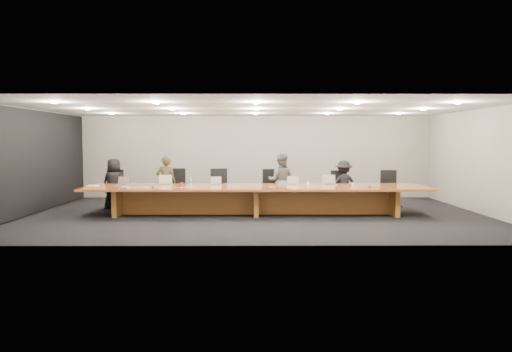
{
  "coord_description": "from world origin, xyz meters",
  "views": [
    {
      "loc": [
        -0.09,
        -13.15,
        1.94
      ],
      "look_at": [
        0.0,
        0.3,
        1.0
      ],
      "focal_mm": 35.0,
      "sensor_mm": 36.0,
      "label": 1
    }
  ],
  "objects": [
    {
      "name": "laptop_d",
      "position": [
        1.01,
        0.41,
        0.87
      ],
      "size": [
        0.32,
        0.24,
        0.24
      ],
      "primitive_type": null,
      "rotation": [
        0.0,
        0.0,
        -0.06
      ],
      "color": "#BCAD8F",
      "rests_on": "conference_table"
    },
    {
      "name": "laptop_e",
      "position": [
        2.02,
        0.38,
        0.89
      ],
      "size": [
        0.39,
        0.3,
        0.28
      ],
      "primitive_type": null,
      "rotation": [
        0.0,
        0.0,
        0.11
      ],
      "color": "tan",
      "rests_on": "conference_table"
    },
    {
      "name": "paper_cup_near",
      "position": [
        1.42,
        0.36,
        0.8
      ],
      "size": [
        0.09,
        0.09,
        0.09
      ],
      "primitive_type": "cone",
      "rotation": [
        0.0,
        0.0,
        0.13
      ],
      "color": "white",
      "rests_on": "conference_table"
    },
    {
      "name": "mic_left",
      "position": [
        -2.65,
        -0.4,
        0.76
      ],
      "size": [
        0.12,
        0.12,
        0.03
      ],
      "primitive_type": "cone",
      "rotation": [
        0.0,
        0.0,
        -0.2
      ],
      "color": "black",
      "rests_on": "conference_table"
    },
    {
      "name": "laptop_b",
      "position": [
        -2.45,
        0.37,
        0.89
      ],
      "size": [
        0.42,
        0.35,
        0.28
      ],
      "primitive_type": null,
      "rotation": [
        0.0,
        0.0,
        0.29
      ],
      "color": "tan",
      "rests_on": "conference_table"
    },
    {
      "name": "person_a",
      "position": [
        -4.1,
        1.22,
        0.73
      ],
      "size": [
        0.78,
        0.59,
        1.45
      ],
      "primitive_type": "imported",
      "rotation": [
        0.0,
        0.0,
        2.95
      ],
      "color": "black",
      "rests_on": "ground"
    },
    {
      "name": "conference_table",
      "position": [
        0.0,
        0.0,
        0.52
      ],
      "size": [
        9.0,
        1.8,
        0.75
      ],
      "color": "#994E21",
      "rests_on": "ground"
    },
    {
      "name": "left_wall_panel",
      "position": [
        -5.94,
        0.0,
        1.37
      ],
      "size": [
        0.08,
        7.84,
        2.74
      ],
      "primitive_type": "cube",
      "color": "black",
      "rests_on": "ground"
    },
    {
      "name": "laptop_a",
      "position": [
        -3.63,
        0.28,
        0.87
      ],
      "size": [
        0.34,
        0.28,
        0.24
      ],
      "primitive_type": null,
      "rotation": [
        0.0,
        0.0,
        -0.2
      ],
      "color": "#C5B096",
      "rests_on": "conference_table"
    },
    {
      "name": "back_wall",
      "position": [
        0.0,
        4.0,
        1.4
      ],
      "size": [
        12.0,
        0.02,
        2.8
      ],
      "primitive_type": "cube",
      "color": "beige",
      "rests_on": "ground"
    },
    {
      "name": "av_box",
      "position": [
        -3.35,
        -0.51,
        0.77
      ],
      "size": [
        0.25,
        0.21,
        0.03
      ],
      "primitive_type": "cube",
      "rotation": [
        0.0,
        0.0,
        -0.21
      ],
      "color": "#AAAAAF",
      "rests_on": "conference_table"
    },
    {
      "name": "person_b",
      "position": [
        -2.58,
        1.13,
        0.76
      ],
      "size": [
        0.57,
        0.38,
        1.52
      ],
      "primitive_type": "imported",
      "rotation": [
        0.0,
        0.0,
        3.18
      ],
      "color": "#30291A",
      "rests_on": "ground"
    },
    {
      "name": "chair_far_right",
      "position": [
        3.91,
        1.34,
        0.56
      ],
      "size": [
        0.63,
        0.63,
        1.11
      ],
      "primitive_type": null,
      "rotation": [
        0.0,
        0.0,
        -0.12
      ],
      "color": "black",
      "rests_on": "ground"
    },
    {
      "name": "mic_center",
      "position": [
        0.18,
        -0.61,
        0.77
      ],
      "size": [
        0.15,
        0.15,
        0.03
      ],
      "primitive_type": "cone",
      "rotation": [
        0.0,
        0.0,
        -0.11
      ],
      "color": "black",
      "rests_on": "conference_table"
    },
    {
      "name": "chair_right",
      "position": [
        2.38,
        1.23,
        0.55
      ],
      "size": [
        0.7,
        0.7,
        1.11
      ],
      "primitive_type": null,
      "rotation": [
        0.0,
        0.0,
        -0.28
      ],
      "color": "black",
      "rests_on": "ground"
    },
    {
      "name": "laptop_c",
      "position": [
        -1.09,
        0.4,
        0.87
      ],
      "size": [
        0.31,
        0.24,
        0.23
      ],
      "primitive_type": null,
      "rotation": [
        0.0,
        0.0,
        0.09
      ],
      "color": "tan",
      "rests_on": "conference_table"
    },
    {
      "name": "chair_mid_right",
      "position": [
        0.49,
        1.31,
        0.57
      ],
      "size": [
        0.69,
        0.69,
        1.15
      ],
      "primitive_type": null,
      "rotation": [
        0.0,
        0.0,
        0.21
      ],
      "color": "black",
      "rests_on": "ground"
    },
    {
      "name": "chair_left",
      "position": [
        -2.32,
        1.31,
        0.58
      ],
      "size": [
        0.6,
        0.6,
        1.17
      ],
      "primitive_type": null,
      "rotation": [
        0.0,
        0.0,
        0.01
      ],
      "color": "black",
      "rests_on": "ground"
    },
    {
      "name": "chair_far_left",
      "position": [
        -4.07,
        1.24,
        0.57
      ],
      "size": [
        0.7,
        0.7,
        1.14
      ],
      "primitive_type": null,
      "rotation": [
        0.0,
        0.0,
        0.25
      ],
      "color": "black",
      "rests_on": "ground"
    },
    {
      "name": "water_bottle",
      "position": [
        -1.76,
        0.2,
        0.85
      ],
      "size": [
        0.08,
        0.08,
        0.21
      ],
      "primitive_type": "cylinder",
      "rotation": [
        0.0,
        0.0,
        -0.27
      ],
      "color": "#A9B9B3",
      "rests_on": "conference_table"
    },
    {
      "name": "lime_gadget",
      "position": [
        -4.36,
        0.1,
        0.78
      ],
      "size": [
        0.14,
        0.09,
        0.02
      ],
      "primitive_type": "cube",
      "rotation": [
        0.0,
        0.0,
        0.07
      ],
      "color": "#51B32F",
      "rests_on": "notepad"
    },
    {
      "name": "person_c",
      "position": [
        0.73,
        1.22,
        0.79
      ],
      "size": [
        0.87,
        0.73,
        1.58
      ],
      "primitive_type": "imported",
      "rotation": [
        0.0,
        0.0,
        2.96
      ],
      "color": "#4E4E50",
      "rests_on": "ground"
    },
    {
      "name": "person_d",
      "position": [
        2.55,
        1.2,
        0.69
      ],
      "size": [
        0.96,
        0.63,
        1.39
      ],
      "primitive_type": "imported",
      "rotation": [
        0.0,
        0.0,
        3.28
      ],
      "color": "black",
      "rests_on": "ground"
    },
    {
      "name": "notepad",
      "position": [
        -4.35,
        0.1,
        0.76
      ],
      "size": [
        0.3,
        0.25,
        0.02
      ],
      "primitive_type": "cube",
      "rotation": [
        0.0,
        0.0,
        -0.09
      ],
      "color": "silver",
      "rests_on": "conference_table"
    },
    {
      "name": "mic_right",
      "position": [
        2.96,
        -0.27,
        0.77
      ],
      "size": [
        0.17,
        0.17,
        0.03
      ],
      "primitive_type": "cone",
      "rotation": [
        0.0,
        0.0,
        0.4
      ],
      "color": "black",
      "rests_on": "conference_table"
    },
    {
      "name": "amber_mug",
      "position": [
        -1.96,
        -0.11,
        0.81
      ],
      "size": [
        0.11,
        0.11,
        0.11
      ],
      "primitive_type": "cylinder",
      "rotation": [
        0.0,
        0.0,
        0.34
      ],
      "color": "maroon",
      "rests_on": "conference_table"
    },
    {
      "name": "paper_cup_far",
      "position": [
        2.58,
        0.05,
        0.79
      ],
      "size": [
        0.09,
        0.09,
        0.09
      ],
      "primitive_type": "cone",
      "rotation": [
        0.0,
        0.0,
        -0.27
      ],
      "color": "silver",
      "rests_on": "conference_table"
    },
    {
      "name": "chair_mid_left",
      "position": [
        -1.02,
        1.19,
        0.59
      ],
      "size": [
        0.74,
        0.74,
        1.17
      ],
      "primitive_type": null,
      "rotation": [
        0.0,
        0.0,
        0.28
      ],
      "color": "black",
      "rests_on": "ground"
    },
    {
      "name": "ground",
      "position": [
        0.0,
        0.0,
        0.0
      ],
      "size": [
        12.0,
        12.0,
        0.0
      ],
      "primitive_type": "plane",
      "color": "black",
      "rests_on": "ground"
    }
  ]
}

